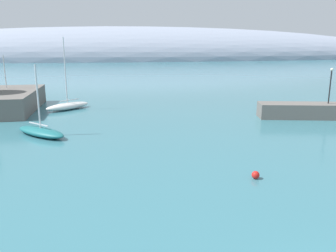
{
  "coord_description": "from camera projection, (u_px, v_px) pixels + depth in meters",
  "views": [
    {
      "loc": [
        -8.62,
        -9.88,
        9.41
      ],
      "look_at": [
        -3.11,
        22.82,
        1.42
      ],
      "focal_mm": 37.26,
      "sensor_mm": 36.0,
      "label": 1
    }
  ],
  "objects": [
    {
      "name": "harbor_lamp_post",
      "position": [
        331.0,
        82.0,
        43.26
      ],
      "size": [
        0.36,
        0.36,
        4.44
      ],
      "color": "black",
      "rests_on": "breakwater_rocks"
    },
    {
      "name": "sailboat_white_mid_mooring",
      "position": [
        68.0,
        106.0,
        49.77
      ],
      "size": [
        6.53,
        5.73,
        10.11
      ],
      "rotation": [
        0.0,
        0.0,
        3.81
      ],
      "color": "white",
      "rests_on": "water"
    },
    {
      "name": "distant_ridge",
      "position": [
        137.0,
        59.0,
        201.02
      ],
      "size": [
        348.59,
        69.86,
        36.12
      ],
      "primitive_type": "ellipsoid",
      "color": "#8E99AD",
      "rests_on": "ground"
    },
    {
      "name": "sailboat_yellow_outer_mooring",
      "position": [
        8.0,
        103.0,
        52.44
      ],
      "size": [
        7.13,
        5.91,
        7.61
      ],
      "rotation": [
        0.0,
        0.0,
        5.64
      ],
      "color": "yellow",
      "rests_on": "water"
    },
    {
      "name": "sailboat_teal_near_shore",
      "position": [
        41.0,
        131.0,
        35.82
      ],
      "size": [
        6.34,
        6.29,
        7.3
      ],
      "rotation": [
        0.0,
        0.0,
        5.5
      ],
      "color": "#1E6B70",
      "rests_on": "water"
    },
    {
      "name": "mooring_buoy_red",
      "position": [
        256.0,
        175.0,
        24.61
      ],
      "size": [
        0.56,
        0.56,
        0.56
      ],
      "primitive_type": "sphere",
      "color": "red",
      "rests_on": "water"
    }
  ]
}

